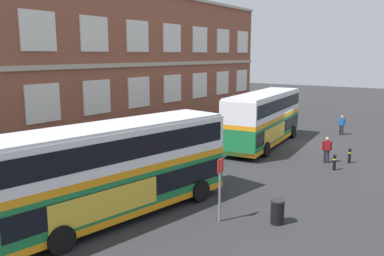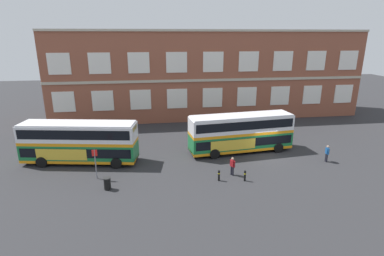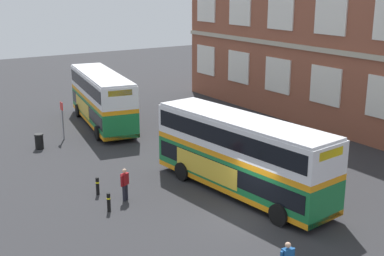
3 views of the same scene
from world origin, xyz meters
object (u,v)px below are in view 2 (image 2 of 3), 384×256
(double_decker_middle, at_px, (241,132))
(safety_bollard_west, at_px, (245,176))
(safety_bollard_east, at_px, (219,175))
(waiting_passenger, at_px, (232,165))
(station_litter_bin, at_px, (107,183))
(double_decker_near, at_px, (79,142))
(second_passenger, at_px, (327,153))
(bus_stand_flag, at_px, (95,161))

(double_decker_middle, bearing_deg, safety_bollard_west, -103.56)
(double_decker_middle, height_order, safety_bollard_east, double_decker_middle)
(double_decker_middle, xyz_separation_m, waiting_passenger, (-2.41, -5.50, -1.22))
(double_decker_middle, distance_m, safety_bollard_west, 7.14)
(double_decker_middle, bearing_deg, station_litter_bin, -153.42)
(double_decker_near, relative_size, station_litter_bin, 10.95)
(waiting_passenger, height_order, safety_bollard_west, waiting_passenger)
(double_decker_near, height_order, second_passenger, double_decker_near)
(bus_stand_flag, height_order, safety_bollard_east, bus_stand_flag)
(second_passenger, distance_m, safety_bollard_west, 9.73)
(second_passenger, bearing_deg, waiting_passenger, -170.96)
(waiting_passenger, xyz_separation_m, station_litter_bin, (-10.76, -1.09, -0.41))
(bus_stand_flag, distance_m, station_litter_bin, 2.64)
(waiting_passenger, height_order, second_passenger, same)
(double_decker_near, xyz_separation_m, safety_bollard_east, (12.55, -5.79, -1.66))
(waiting_passenger, xyz_separation_m, safety_bollard_east, (-1.42, -0.89, -0.44))
(bus_stand_flag, bearing_deg, safety_bollard_west, -10.07)
(waiting_passenger, distance_m, station_litter_bin, 10.82)
(second_passenger, xyz_separation_m, station_litter_bin, (-20.83, -2.69, -0.41))
(double_decker_near, height_order, safety_bollard_west, double_decker_near)
(double_decker_middle, relative_size, bus_stand_flag, 4.15)
(station_litter_bin, distance_m, safety_bollard_west, 11.54)
(second_passenger, height_order, safety_bollard_west, second_passenger)
(double_decker_near, xyz_separation_m, waiting_passenger, (13.98, -4.89, -1.22))
(double_decker_middle, relative_size, safety_bollard_east, 11.80)
(bus_stand_flag, xyz_separation_m, station_litter_bin, (1.16, -2.09, -1.12))
(second_passenger, bearing_deg, station_litter_bin, -172.65)
(safety_bollard_west, height_order, safety_bollard_east, same)
(double_decker_middle, xyz_separation_m, station_litter_bin, (-13.16, -6.59, -1.63))
(bus_stand_flag, xyz_separation_m, safety_bollard_west, (12.70, -2.26, -1.14))
(station_litter_bin, relative_size, safety_bollard_east, 1.08)
(double_decker_near, xyz_separation_m, bus_stand_flag, (2.06, -3.89, -0.51))
(second_passenger, relative_size, safety_bollard_east, 1.79)
(station_litter_bin, bearing_deg, waiting_passenger, 5.76)
(double_decker_middle, height_order, safety_bollard_west, double_decker_middle)
(station_litter_bin, height_order, safety_bollard_east, station_litter_bin)
(safety_bollard_east, bearing_deg, bus_stand_flag, 169.76)
(bus_stand_flag, bearing_deg, safety_bollard_east, -10.24)
(station_litter_bin, relative_size, safety_bollard_west, 1.08)
(waiting_passenger, relative_size, safety_bollard_east, 1.79)
(double_decker_near, relative_size, waiting_passenger, 6.64)
(double_decker_near, height_order, double_decker_middle, same)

